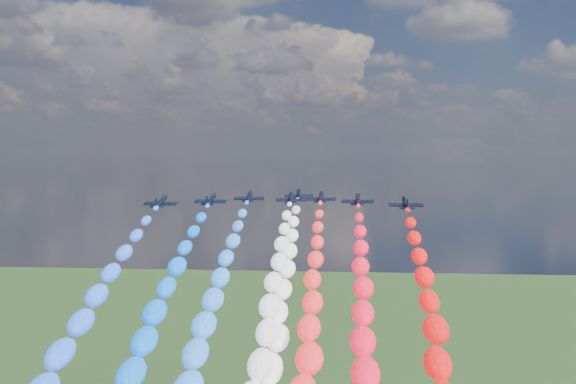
# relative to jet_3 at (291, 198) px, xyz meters

# --- Properties ---
(jet_0) EXTENTS (8.43, 11.42, 5.04)m
(jet_0) POSITION_rel_jet_3_xyz_m (-30.83, -15.09, 0.00)
(jet_0) COLOR black
(trail_0) EXTENTS (5.70, 105.75, 44.98)m
(trail_0) POSITION_rel_jet_3_xyz_m (-30.83, -69.63, -20.78)
(trail_0) COLOR blue
(jet_1) EXTENTS (8.88, 11.74, 5.04)m
(jet_1) POSITION_rel_jet_3_xyz_m (-20.00, -7.11, 0.00)
(jet_1) COLOR black
(trail_1) EXTENTS (5.70, 105.75, 44.98)m
(trail_1) POSITION_rel_jet_3_xyz_m (-20.00, -61.65, -20.78)
(trail_1) COLOR blue
(jet_2) EXTENTS (8.48, 11.45, 5.04)m
(jet_2) POSITION_rel_jet_3_xyz_m (-11.70, 4.30, 0.00)
(jet_2) COLOR black
(trail_2) EXTENTS (5.70, 105.75, 44.98)m
(trail_2) POSITION_rel_jet_3_xyz_m (-11.70, -50.25, -20.78)
(trail_2) COLOR blue
(jet_3) EXTENTS (8.68, 11.60, 5.04)m
(jet_3) POSITION_rel_jet_3_xyz_m (0.00, 0.00, 0.00)
(jet_3) COLOR black
(trail_3) EXTENTS (5.70, 105.75, 44.98)m
(trail_3) POSITION_rel_jet_3_xyz_m (0.00, -54.54, -20.78)
(trail_3) COLOR silver
(jet_4) EXTENTS (8.95, 11.78, 5.04)m
(jet_4) POSITION_rel_jet_3_xyz_m (1.07, 15.43, 0.00)
(jet_4) COLOR black
(trail_4) EXTENTS (5.70, 105.75, 44.98)m
(trail_4) POSITION_rel_jet_3_xyz_m (1.07, -39.12, -20.78)
(trail_4) COLOR white
(jet_5) EXTENTS (8.71, 11.62, 5.04)m
(jet_5) POSITION_rel_jet_3_xyz_m (7.75, 3.72, 0.00)
(jet_5) COLOR black
(trail_5) EXTENTS (5.70, 105.75, 44.98)m
(trail_5) POSITION_rel_jet_3_xyz_m (7.75, -50.82, -20.78)
(trail_5) COLOR #FA2729
(jet_6) EXTENTS (8.74, 11.64, 5.04)m
(jet_6) POSITION_rel_jet_3_xyz_m (17.49, -4.08, 0.00)
(jet_6) COLOR black
(trail_6) EXTENTS (5.70, 105.75, 44.98)m
(trail_6) POSITION_rel_jet_3_xyz_m (17.49, -58.62, -20.78)
(trail_6) COLOR red
(jet_7) EXTENTS (8.29, 11.32, 5.04)m
(jet_7) POSITION_rel_jet_3_xyz_m (28.66, -14.61, 0.00)
(jet_7) COLOR black
(trail_7) EXTENTS (5.70, 105.75, 44.98)m
(trail_7) POSITION_rel_jet_3_xyz_m (28.66, -69.16, -20.78)
(trail_7) COLOR red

